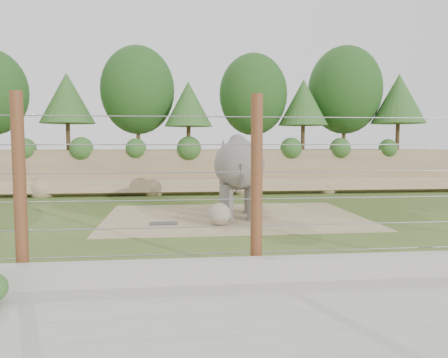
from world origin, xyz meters
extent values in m
plane|color=#36561B|center=(0.00, 0.00, 0.00)|extent=(90.00, 90.00, 0.00)
cube|color=#8D7451|center=(0.00, 13.00, 1.25)|extent=(30.00, 4.00, 2.50)
cube|color=#8D7451|center=(0.00, 10.70, 0.35)|extent=(30.00, 1.37, 1.07)
cylinder|color=#3F2B19|center=(-8.00, 12.50, 3.29)|extent=(0.24, 0.24, 1.58)
sphere|color=#1A4217|center=(-8.00, 12.50, 5.42)|extent=(3.60, 3.60, 3.60)
cylinder|color=#3F2B19|center=(-4.00, 13.00, 3.46)|extent=(0.24, 0.24, 1.92)
sphere|color=#1A4217|center=(-4.00, 13.00, 6.07)|extent=(4.40, 4.40, 4.40)
cylinder|color=#3F2B19|center=(-1.00, 11.80, 3.20)|extent=(0.24, 0.24, 1.40)
sphere|color=#1A4217|center=(-1.00, 11.80, 5.10)|extent=(3.20, 3.20, 3.20)
cylinder|color=#3F2B19|center=(3.00, 12.80, 3.41)|extent=(0.24, 0.24, 1.82)
sphere|color=#1A4217|center=(3.00, 12.80, 5.88)|extent=(4.16, 4.16, 4.16)
cylinder|color=#3F2B19|center=(6.00, 12.20, 3.25)|extent=(0.24, 0.24, 1.50)
sphere|color=#1A4217|center=(6.00, 12.20, 5.29)|extent=(3.44, 3.44, 3.44)
cylinder|color=#3F2B19|center=(9.00, 13.20, 3.51)|extent=(0.24, 0.24, 2.03)
sphere|color=#1A4217|center=(9.00, 13.20, 6.27)|extent=(4.64, 4.64, 4.64)
cylinder|color=#3F2B19|center=(12.00, 12.00, 3.32)|extent=(0.24, 0.24, 1.64)
sphere|color=#1A4217|center=(12.00, 12.00, 5.55)|extent=(3.76, 3.76, 3.76)
cube|color=#977958|center=(0.50, 3.00, 0.01)|extent=(10.00, 7.00, 0.02)
cube|color=#262628|center=(-2.22, 1.74, 0.04)|extent=(1.00, 0.60, 0.03)
sphere|color=gray|center=(-0.25, 1.21, 0.42)|extent=(0.80, 0.80, 0.80)
cube|color=#A6A39A|center=(0.00, -5.00, 0.25)|extent=(26.00, 0.35, 0.50)
cube|color=#A6A39A|center=(0.00, -7.00, 0.01)|extent=(26.00, 4.00, 0.01)
cylinder|color=#573418|center=(-5.00, -4.50, 2.00)|extent=(0.26, 0.26, 4.00)
cylinder|color=#573418|center=(0.00, -4.50, 2.00)|extent=(0.26, 0.26, 4.00)
cylinder|color=gray|center=(0.00, -4.50, 0.50)|extent=(20.00, 0.02, 0.02)
cylinder|color=gray|center=(0.00, -4.50, 1.10)|extent=(20.00, 0.02, 0.02)
cylinder|color=gray|center=(0.00, -4.50, 1.70)|extent=(20.00, 0.02, 0.02)
cylinder|color=gray|center=(0.00, -4.50, 2.30)|extent=(20.00, 0.02, 0.02)
cylinder|color=gray|center=(0.00, -4.50, 2.90)|extent=(20.00, 0.02, 0.02)
cylinder|color=gray|center=(0.00, -4.50, 3.50)|extent=(20.00, 0.02, 0.02)
camera|label=1|loc=(-1.77, -13.93, 2.95)|focal=35.00mm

